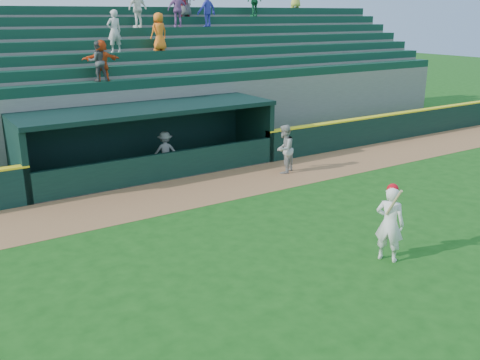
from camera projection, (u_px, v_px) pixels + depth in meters
The scene contains 9 objects.
ground at pixel (274, 244), 13.75m from camera, with size 120.00×120.00×0.00m, color #164B12.
warning_track at pixel (186, 192), 17.67m from camera, with size 40.00×3.00×0.01m, color #95623B.
field_wall_right at pixel (401, 126), 25.17m from camera, with size 15.50×0.30×1.20m, color black.
wall_stripe_right at pixel (402, 113), 24.98m from camera, with size 15.50×0.32×0.06m, color yellow.
dugout_player_front at pixel (284, 149), 19.63m from camera, with size 0.88×0.68×1.80m, color #A0A09B.
dugout_player_inside at pixel (165, 151), 19.97m from camera, with size 0.96×0.55×1.49m, color #A5A5A0.
dugout at pixel (146, 135), 19.76m from camera, with size 9.40×2.80×2.46m.
stands at pixel (103, 92), 23.11m from camera, with size 34.50×6.25×7.54m.
batter_at_plate at pixel (390, 222), 12.58m from camera, with size 0.71×0.88×1.94m.
Camera 1 is at (-7.59, -10.14, 5.66)m, focal length 40.00 mm.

